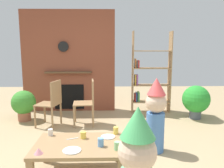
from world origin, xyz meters
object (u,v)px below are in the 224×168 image
birthday_cake_slice (38,151)px  potted_plant_tall (196,100)px  paper_cup_near_right (116,130)px  paper_cup_near_left (50,132)px  paper_cup_center (83,135)px  paper_plate_front (72,150)px  dining_chair_left (52,101)px  coffee_table (79,148)px  paper_cup_far_right (117,146)px  bookshelf (149,76)px  paper_plate_rear (108,137)px  paper_cup_far_left (101,142)px  dining_chair_middle (88,100)px  child_in_pink (156,113)px  potted_plant_short (24,104)px

birthday_cake_slice → potted_plant_tall: size_ratio=0.14×
paper_cup_near_right → paper_cup_near_left: bearing=-177.8°
paper_cup_center → paper_plate_front: size_ratio=0.42×
dining_chair_left → coffee_table: bearing=127.3°
coffee_table → paper_cup_far_right: 0.49m
bookshelf → paper_plate_rear: bookshelf is taller
bookshelf → paper_cup_near_right: bearing=-109.8°
dining_chair_left → paper_cup_near_right: bearing=144.0°
paper_cup_center → paper_plate_front: 0.37m
paper_cup_far_left → paper_plate_rear: 0.28m
dining_chair_left → dining_chair_middle: bearing=-158.3°
paper_cup_far_left → dining_chair_left: bearing=118.6°
paper_plate_rear → child_in_pink: size_ratio=0.16×
coffee_table → paper_cup_near_left: paper_cup_near_left is taller
bookshelf → dining_chair_middle: bearing=-146.2°
paper_cup_near_right → paper_cup_far_left: paper_cup_far_left is taller
paper_plate_front → paper_plate_rear: same height
coffee_table → potted_plant_tall: (2.26, 2.16, 0.08)m
paper_cup_near_right → paper_plate_front: 0.71m
bookshelf → paper_cup_near_right: size_ratio=20.05×
paper_cup_near_right → paper_plate_rear: paper_cup_near_right is taller
coffee_table → potted_plant_tall: bearing=43.6°
coffee_table → birthday_cake_slice: 0.49m
paper_cup_far_right → potted_plant_short: potted_plant_short is taller
coffee_table → child_in_pink: 1.23m
paper_cup_far_left → paper_cup_far_right: (0.19, -0.09, -0.00)m
paper_cup_far_right → paper_plate_rear: size_ratio=0.52×
bookshelf → potted_plant_tall: bearing=-31.1°
paper_cup_near_right → paper_cup_center: size_ratio=1.09×
paper_plate_front → potted_plant_short: potted_plant_short is taller
paper_cup_near_left → paper_cup_center: bearing=-13.8°
paper_cup_far_right → potted_plant_tall: size_ratio=0.13×
child_in_pink → potted_plant_short: size_ratio=1.71×
paper_cup_center → dining_chair_middle: size_ratio=0.10×
bookshelf → dining_chair_left: size_ratio=2.11×
child_in_pink → dining_chair_left: 2.09m
paper_cup_near_left → potted_plant_short: 2.09m
bookshelf → paper_cup_near_right: 2.61m
potted_plant_tall → paper_cup_center: bearing=-138.1°
paper_cup_far_left → potted_plant_short: size_ratio=0.15×
coffee_table → potted_plant_tall: size_ratio=1.46×
bookshelf → child_in_pink: bearing=-97.5°
paper_cup_near_left → child_in_pink: (1.45, 0.34, 0.15)m
paper_cup_far_left → paper_cup_center: bearing=133.1°
dining_chair_left → bookshelf: bearing=-139.5°
child_in_pink → paper_cup_center: bearing=-6.2°
child_in_pink → dining_chair_middle: (-1.08, 1.21, -0.07)m
paper_cup_far_left → paper_plate_front: paper_cup_far_left is taller
birthday_cake_slice → potted_plant_short: size_ratio=0.16×
birthday_cake_slice → coffee_table: bearing=32.1°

